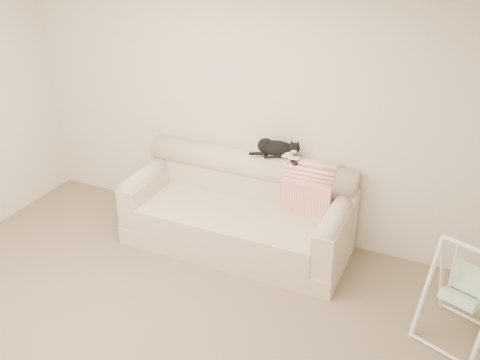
# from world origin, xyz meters

# --- Properties ---
(ground_plane) EXTENTS (5.00, 5.00, 0.00)m
(ground_plane) POSITION_xyz_m (0.00, 0.00, 0.00)
(ground_plane) COLOR #73614E
(ground_plane) RESTS_ON ground
(room_shell) EXTENTS (5.04, 4.04, 2.60)m
(room_shell) POSITION_xyz_m (0.00, 0.00, 1.53)
(room_shell) COLOR beige
(room_shell) RESTS_ON ground
(sofa) EXTENTS (2.20, 0.93, 0.90)m
(sofa) POSITION_xyz_m (0.03, 1.62, 0.35)
(sofa) COLOR #C4AF98
(sofa) RESTS_ON ground
(remote_a) EXTENTS (0.18, 0.13, 0.03)m
(remote_a) POSITION_xyz_m (0.28, 1.85, 0.91)
(remote_a) COLOR black
(remote_a) RESTS_ON sofa
(remote_b) EXTENTS (0.15, 0.16, 0.02)m
(remote_b) POSITION_xyz_m (0.48, 1.83, 0.91)
(remote_b) COLOR black
(remote_b) RESTS_ON sofa
(tuxedo_cat) EXTENTS (0.50, 0.24, 0.20)m
(tuxedo_cat) POSITION_xyz_m (0.32, 1.86, 0.99)
(tuxedo_cat) COLOR black
(tuxedo_cat) RESTS_ON sofa
(throw_blanket) EXTENTS (0.48, 0.38, 0.58)m
(throw_blanket) POSITION_xyz_m (0.68, 1.84, 0.72)
(throw_blanket) COLOR #E55A4C
(throw_blanket) RESTS_ON sofa
(baby_swing) EXTENTS (0.67, 0.69, 0.85)m
(baby_swing) POSITION_xyz_m (2.15, 1.10, 0.42)
(baby_swing) COLOR white
(baby_swing) RESTS_ON ground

